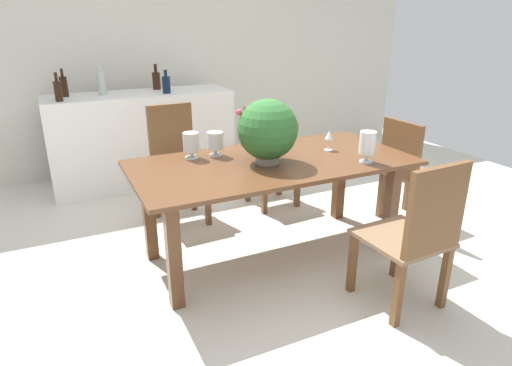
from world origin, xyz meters
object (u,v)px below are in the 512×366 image
object	(u,v)px
kitchen_counter	(143,139)
wine_bottle_dark	(156,80)
flower_centerpiece	(268,130)
crystal_vase_left	(368,144)
chair_foot_end	(406,168)
crystal_vase_right	(191,143)
wine_bottle_green	(102,83)
chair_near_right	(417,231)
wine_bottle_clear	(58,90)
wine_bottle_tall	(64,86)
chair_far_right	(268,150)
wine_bottle_amber	(166,84)
dining_table	(273,175)
chair_far_left	(175,159)
wine_glass	(329,136)
crystal_vase_center_near	(215,141)

from	to	relation	value
kitchen_counter	wine_bottle_dark	world-z (taller)	wine_bottle_dark
wine_bottle_dark	kitchen_counter	bearing A→B (deg)	-144.74
flower_centerpiece	crystal_vase_left	size ratio (longest dim) A/B	2.01
chair_foot_end	crystal_vase_right	xyz separation A→B (m)	(-1.77, 0.30, 0.35)
flower_centerpiece	wine_bottle_green	xyz separation A→B (m)	(-0.81, 2.04, 0.11)
chair_near_right	wine_bottle_clear	xyz separation A→B (m)	(-1.72, 2.77, 0.54)
crystal_vase_left	wine_bottle_tall	xyz separation A→B (m)	(-1.78, 2.38, 0.19)
crystal_vase_left	wine_bottle_dark	size ratio (longest dim) A/B	0.84
chair_far_right	flower_centerpiece	distance (m)	1.19
kitchen_counter	wine_bottle_clear	world-z (taller)	wine_bottle_clear
chair_foot_end	chair_near_right	distance (m)	1.26
chair_foot_end	wine_bottle_amber	size ratio (longest dim) A/B	3.92
kitchen_counter	wine_bottle_amber	distance (m)	0.65
kitchen_counter	wine_bottle_amber	xyz separation A→B (m)	(0.26, -0.14, 0.58)
wine_bottle_dark	crystal_vase_left	bearing A→B (deg)	-70.71
dining_table	wine_bottle_tall	world-z (taller)	wine_bottle_tall
chair_foot_end	kitchen_counter	xyz separation A→B (m)	(-1.79, 1.98, -0.02)
chair_far_left	crystal_vase_left	xyz separation A→B (m)	(1.02, -1.27, 0.33)
wine_bottle_green	wine_bottle_dark	distance (m)	0.59
chair_far_left	chair_far_right	bearing A→B (deg)	-2.96
chair_far_left	wine_bottle_green	world-z (taller)	wine_bottle_green
wine_bottle_clear	wine_glass	bearing A→B (deg)	-44.76
wine_bottle_green	wine_bottle_clear	xyz separation A→B (m)	(-0.41, -0.20, -0.02)
chair_foot_end	crystal_vase_left	distance (m)	0.85
crystal_vase_center_near	wine_bottle_clear	bearing A→B (deg)	121.88
wine_glass	wine_bottle_dark	xyz separation A→B (m)	(-0.79, 2.09, 0.21)
crystal_vase_left	chair_foot_end	bearing A→B (deg)	24.00
chair_foot_end	wine_bottle_amber	bearing A→B (deg)	36.73
wine_glass	wine_bottle_clear	world-z (taller)	wine_bottle_clear
crystal_vase_left	kitchen_counter	bearing A→B (deg)	115.36
dining_table	wine_bottle_green	bearing A→B (deg)	113.30
flower_centerpiece	crystal_vase_center_near	bearing A→B (deg)	130.35
chair_near_right	crystal_vase_right	bearing A→B (deg)	-55.47
dining_table	chair_far_left	bearing A→B (deg)	115.20
wine_bottle_green	flower_centerpiece	bearing A→B (deg)	-68.44
chair_far_left	crystal_vase_right	size ratio (longest dim) A/B	5.31
crystal_vase_center_near	chair_foot_end	bearing A→B (deg)	-10.21
crystal_vase_right	wine_bottle_tall	size ratio (longest dim) A/B	0.71
chair_foot_end	crystal_vase_left	world-z (taller)	crystal_vase_left
crystal_vase_right	wine_bottle_amber	world-z (taller)	wine_bottle_amber
crystal_vase_left	wine_bottle_amber	bearing A→B (deg)	111.07
wine_bottle_green	dining_table	bearing A→B (deg)	-66.70
chair_far_right	wine_bottle_dark	distance (m)	1.50
chair_far_left	wine_bottle_clear	distance (m)	1.30
chair_foot_end	wine_glass	world-z (taller)	chair_foot_end
flower_centerpiece	dining_table	bearing A→B (deg)	27.51
dining_table	chair_far_right	xyz separation A→B (m)	(0.44, 0.95, -0.12)
chair_near_right	chair_foot_end	bearing A→B (deg)	-133.11
chair_foot_end	wine_bottle_green	distance (m)	2.99
chair_near_right	wine_bottle_green	xyz separation A→B (m)	(-1.32, 2.97, 0.56)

